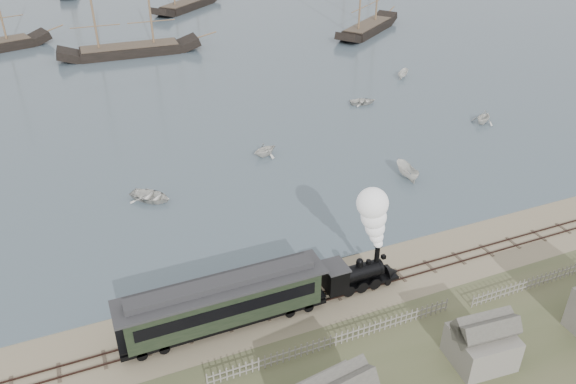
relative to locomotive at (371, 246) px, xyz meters
name	(u,v)px	position (x,y,z in m)	size (l,w,h in m)	color
ground	(367,267)	(1.15, 2.00, -3.94)	(600.00, 600.00, 0.00)	tan
rail_track	(379,281)	(1.15, 0.00, -3.90)	(120.00, 1.80, 0.16)	#311F1B
picket_fence_west	(336,346)	(-5.35, -5.00, -3.94)	(19.00, 0.10, 1.20)	gray
picket_fence_east	(546,283)	(13.65, -5.50, -3.94)	(15.00, 0.10, 1.20)	gray
shed_mid	(478,360)	(3.15, -10.00, -3.94)	(4.00, 3.50, 3.60)	gray
locomotive	(371,246)	(0.00, 0.00, 0.00)	(6.82, 2.55, 8.51)	black
passenger_coach	(224,301)	(-12.09, 0.00, -1.58)	(15.48, 2.99, 3.76)	black
beached_dinghy	(336,274)	(-1.95, 1.81, -3.51)	(4.11, 2.94, 0.85)	silver
rowboat_0	(151,196)	(-13.80, 20.05, -3.42)	(4.42, 3.15, 0.91)	silver
rowboat_1	(265,149)	(0.44, 24.92, -3.05)	(3.15, 2.72, 1.66)	silver
rowboat_2	(407,172)	(12.85, 14.08, -3.15)	(3.79, 1.43, 1.46)	silver
rowboat_3	(363,101)	(19.01, 34.82, -3.49)	(3.72, 2.66, 0.77)	silver
rowboat_4	(484,117)	(30.27, 22.73, -3.01)	(3.32, 2.86, 1.75)	silver
rowboat_5	(403,74)	(30.36, 42.21, -3.28)	(3.12, 1.17, 1.20)	silver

